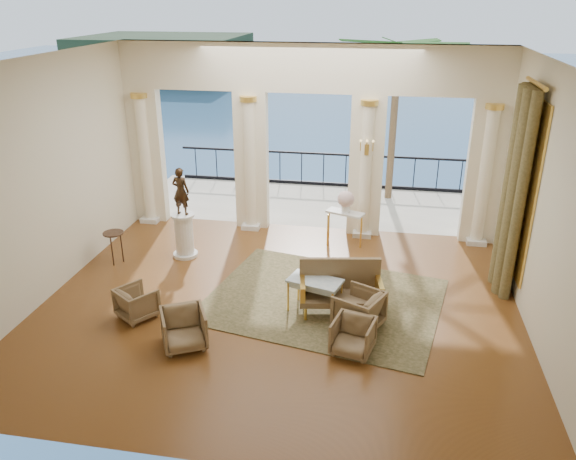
% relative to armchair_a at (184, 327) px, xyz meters
% --- Properties ---
extents(floor, '(9.00, 9.00, 0.00)m').
position_rel_armchair_a_xyz_m(floor, '(1.31, 1.58, -0.37)').
color(floor, '#4A2911').
rests_on(floor, ground).
extents(room_walls, '(9.00, 9.00, 9.00)m').
position_rel_armchair_a_xyz_m(room_walls, '(1.31, 0.47, 2.51)').
color(room_walls, '#EFE7C8').
rests_on(room_walls, ground).
extents(arcade, '(9.00, 0.56, 4.50)m').
position_rel_armchair_a_xyz_m(arcade, '(1.31, 5.40, 2.22)').
color(arcade, '#F8ECCA').
rests_on(arcade, ground).
extents(terrace, '(10.00, 3.60, 0.10)m').
position_rel_armchair_a_xyz_m(terrace, '(1.31, 7.38, -0.42)').
color(terrace, '#ADA190').
rests_on(terrace, ground).
extents(balustrade, '(9.00, 0.06, 1.03)m').
position_rel_armchair_a_xyz_m(balustrade, '(1.31, 8.98, 0.04)').
color(balustrade, black).
rests_on(balustrade, terrace).
extents(palm_tree, '(2.00, 2.00, 4.50)m').
position_rel_armchair_a_xyz_m(palm_tree, '(3.31, 8.18, 3.73)').
color(palm_tree, '#4C3823').
rests_on(palm_tree, terrace).
extents(headland, '(22.00, 18.00, 6.00)m').
position_rel_armchair_a_xyz_m(headland, '(-28.69, 71.58, -3.37)').
color(headland, black).
rests_on(headland, sea).
extents(sea, '(160.00, 160.00, 0.00)m').
position_rel_armchair_a_xyz_m(sea, '(1.31, 61.58, -6.37)').
color(sea, navy).
rests_on(sea, ground).
extents(curtain, '(0.33, 1.40, 4.09)m').
position_rel_armchair_a_xyz_m(curtain, '(5.59, 3.08, 1.65)').
color(curtain, brown).
rests_on(curtain, ground).
extents(window_frame, '(0.04, 1.60, 3.40)m').
position_rel_armchair_a_xyz_m(window_frame, '(5.78, 3.08, 1.73)').
color(window_frame, gold).
rests_on(window_frame, room_walls).
extents(wall_sconce, '(0.30, 0.11, 0.33)m').
position_rel_armchair_a_xyz_m(wall_sconce, '(2.71, 5.09, 1.86)').
color(wall_sconce, gold).
rests_on(wall_sconce, arcade).
extents(rug, '(4.93, 4.17, 0.02)m').
position_rel_armchair_a_xyz_m(rug, '(2.14, 1.91, -0.36)').
color(rug, '#30371C').
rests_on(rug, ground).
extents(armchair_a, '(0.93, 0.92, 0.73)m').
position_rel_armchair_a_xyz_m(armchair_a, '(0.00, 0.00, 0.00)').
color(armchair_a, '#493622').
rests_on(armchair_a, ground).
extents(armchair_b, '(0.77, 0.74, 0.67)m').
position_rel_armchair_a_xyz_m(armchair_b, '(2.80, 0.31, -0.03)').
color(armchair_b, '#493622').
rests_on(armchair_b, ground).
extents(armchair_c, '(0.95, 0.97, 0.77)m').
position_rel_armchair_a_xyz_m(armchair_c, '(2.85, 1.08, 0.02)').
color(armchair_c, '#493622').
rests_on(armchair_c, ground).
extents(armchair_d, '(0.86, 0.85, 0.65)m').
position_rel_armchair_a_xyz_m(armchair_d, '(-1.16, 0.73, -0.04)').
color(armchair_d, '#493622').
rests_on(armchair_d, ground).
extents(settee, '(1.60, 0.89, 1.00)m').
position_rel_armchair_a_xyz_m(settee, '(2.48, 1.59, 0.13)').
color(settee, '#493622').
rests_on(settee, ground).
extents(game_table, '(1.08, 0.79, 0.67)m').
position_rel_armchair_a_xyz_m(game_table, '(2.02, 1.48, 0.23)').
color(game_table, '#95AFBF').
rests_on(game_table, ground).
extents(pedestal, '(0.55, 0.55, 1.01)m').
position_rel_armchair_a_xyz_m(pedestal, '(-1.19, 3.38, 0.12)').
color(pedestal, silver).
rests_on(pedestal, ground).
extents(statue, '(0.42, 0.30, 1.06)m').
position_rel_armchair_a_xyz_m(statue, '(-1.19, 3.38, 1.18)').
color(statue, '#322316').
rests_on(statue, pedestal).
extents(console_table, '(0.93, 0.63, 0.83)m').
position_rel_armchair_a_xyz_m(console_table, '(2.32, 4.63, 0.32)').
color(console_table, silver).
rests_on(console_table, ground).
extents(urn, '(0.39, 0.39, 0.51)m').
position_rel_armchair_a_xyz_m(urn, '(2.32, 4.63, 0.75)').
color(urn, white).
rests_on(urn, console_table).
extents(side_table, '(0.45, 0.45, 0.73)m').
position_rel_armchair_a_xyz_m(side_table, '(-2.57, 2.78, 0.26)').
color(side_table, black).
rests_on(side_table, ground).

